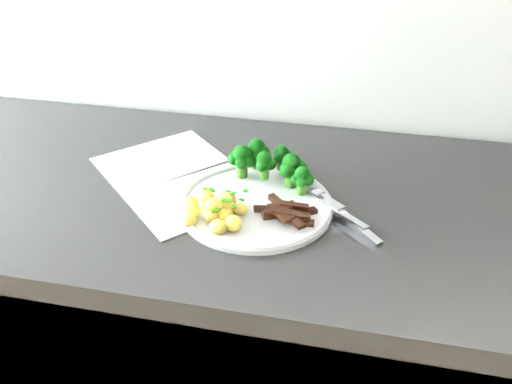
# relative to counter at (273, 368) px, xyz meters

# --- Properties ---
(counter) EXTENTS (2.29, 0.57, 0.86)m
(counter) POSITION_rel_counter_xyz_m (0.00, 0.00, 0.00)
(counter) COLOR black
(counter) RESTS_ON ground
(recipe_paper) EXTENTS (0.38, 0.37, 0.00)m
(recipe_paper) POSITION_rel_counter_xyz_m (-0.18, 0.03, 0.43)
(recipe_paper) COLOR white
(recipe_paper) RESTS_ON counter
(plate) EXTENTS (0.25, 0.25, 0.01)m
(plate) POSITION_rel_counter_xyz_m (-0.03, -0.04, 0.44)
(plate) COLOR white
(plate) RESTS_ON counter
(broccoli) EXTENTS (0.16, 0.10, 0.07)m
(broccoli) POSITION_rel_counter_xyz_m (-0.02, 0.04, 0.48)
(broccoli) COLOR #2B5E15
(broccoli) RESTS_ON plate
(potatoes) EXTENTS (0.10, 0.11, 0.04)m
(potatoes) POSITION_rel_counter_xyz_m (-0.08, -0.09, 0.45)
(potatoes) COLOR gold
(potatoes) RESTS_ON plate
(beef_strips) EXTENTS (0.10, 0.09, 0.02)m
(beef_strips) POSITION_rel_counter_xyz_m (0.03, -0.07, 0.45)
(beef_strips) COLOR black
(beef_strips) RESTS_ON plate
(fork) EXTENTS (0.12, 0.13, 0.02)m
(fork) POSITION_rel_counter_xyz_m (0.10, -0.03, 0.45)
(fork) COLOR silver
(fork) RESTS_ON plate
(knife) EXTENTS (0.16, 0.16, 0.02)m
(knife) POSITION_rel_counter_xyz_m (0.12, -0.05, 0.44)
(knife) COLOR silver
(knife) RESTS_ON plate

